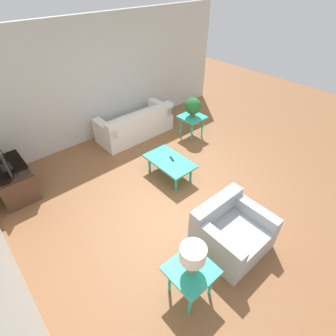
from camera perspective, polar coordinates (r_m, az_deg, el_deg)
ground_plane at (r=5.09m, az=4.76°, el=-5.26°), size 14.00×14.00×0.00m
wall_right at (r=6.55m, az=-14.85°, el=17.98°), size 0.12×7.20×2.70m
sofa at (r=6.65m, az=-7.01°, el=9.16°), size 0.81×1.88×0.73m
armchair at (r=4.17m, az=13.45°, el=-13.38°), size 0.93×0.99×0.74m
coffee_table at (r=5.24m, az=0.34°, el=1.27°), size 1.02×0.60×0.38m
side_table_plant at (r=6.52m, az=5.26°, el=10.50°), size 0.55×0.55×0.55m
side_table_lamp at (r=3.51m, az=5.01°, el=-21.84°), size 0.55×0.55×0.55m
tv_stand_chest at (r=5.66m, az=-30.76°, el=-2.14°), size 1.01×0.61×0.61m
television at (r=5.38m, az=-32.60°, el=2.15°), size 0.78×0.16×0.50m
potted_plant at (r=6.37m, az=5.44°, el=13.24°), size 0.39×0.39×0.47m
table_lamp at (r=3.18m, az=5.40°, el=-18.45°), size 0.32×0.32×0.43m
remote_control at (r=5.25m, az=0.82°, el=2.05°), size 0.16×0.09×0.02m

